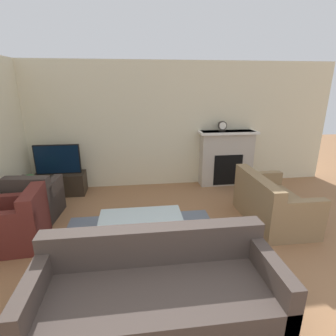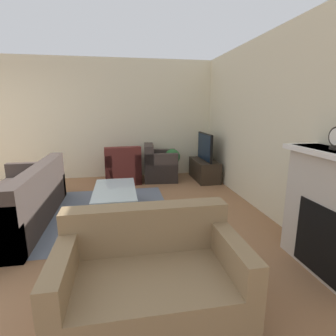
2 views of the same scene
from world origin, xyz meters
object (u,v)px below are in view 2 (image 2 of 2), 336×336
(armchair_by_window, at_px, (123,169))
(coffee_table, at_px, (115,191))
(armchair_accent, at_px, (159,167))
(couch_loveseat, at_px, (151,282))
(potted_plant, at_px, (172,161))
(tv, at_px, (205,147))
(couch_sectional, at_px, (18,204))

(armchair_by_window, height_order, coffee_table, armchair_by_window)
(armchair_by_window, height_order, armchair_accent, same)
(couch_loveseat, relative_size, coffee_table, 1.16)
(armchair_accent, distance_m, coffee_table, 2.01)
(coffee_table, bearing_deg, armchair_accent, 151.78)
(coffee_table, xyz_separation_m, potted_plant, (-1.96, 1.30, 0.04))
(armchair_by_window, bearing_deg, armchair_accent, 178.16)
(tv, distance_m, armchair_accent, 1.13)
(coffee_table, bearing_deg, tv, 129.42)
(armchair_accent, bearing_deg, potted_plant, -57.02)
(coffee_table, height_order, potted_plant, potted_plant)
(tv, bearing_deg, couch_sectional, -62.42)
(armchair_by_window, xyz_separation_m, armchair_accent, (-0.03, 0.82, 0.00))
(couch_sectional, xyz_separation_m, couch_loveseat, (2.06, 1.67, 0.01))
(armchair_by_window, bearing_deg, coffee_table, 81.26)
(coffee_table, relative_size, potted_plant, 1.77)
(armchair_accent, bearing_deg, armchair_by_window, 97.44)
(couch_loveseat, xyz_separation_m, potted_plant, (-4.14, 0.99, 0.10))
(couch_loveseat, bearing_deg, coffee_table, 98.13)
(potted_plant, bearing_deg, coffee_table, -33.57)
(armchair_by_window, xyz_separation_m, potted_plant, (-0.22, 1.16, 0.09))
(armchair_by_window, bearing_deg, tv, 172.19)
(tv, bearing_deg, potted_plant, -116.19)
(couch_loveseat, distance_m, coffee_table, 2.20)
(armchair_by_window, xyz_separation_m, coffee_table, (1.74, -0.14, 0.06))
(couch_loveseat, bearing_deg, armchair_by_window, 92.56)
(tv, distance_m, couch_sectional, 3.79)
(couch_loveseat, bearing_deg, couch_sectional, 129.01)
(tv, xyz_separation_m, potted_plant, (-0.33, -0.68, -0.36))
(potted_plant, bearing_deg, couch_sectional, -52.02)
(couch_sectional, relative_size, armchair_accent, 2.82)
(armchair_accent, relative_size, potted_plant, 1.22)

